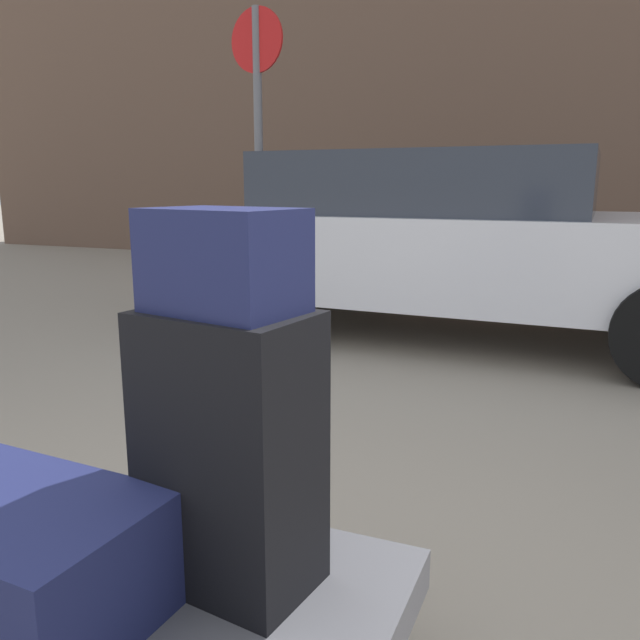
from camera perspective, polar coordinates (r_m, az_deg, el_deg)
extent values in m
cube|color=#4C4C51|center=(1.59, -18.37, -23.04)|extent=(1.22, 0.82, 0.10)
cylinder|color=black|center=(2.09, -21.97, -19.56)|extent=(0.24, 0.06, 0.24)
cube|color=black|center=(1.39, -8.03, -11.41)|extent=(0.38, 0.29, 0.60)
cube|color=#191E47|center=(1.50, -26.20, -18.06)|extent=(0.65, 0.40, 0.25)
cube|color=#191E47|center=(1.28, -8.55, 5.22)|extent=(0.33, 0.26, 0.20)
cube|color=silver|center=(5.16, 12.17, 5.65)|extent=(4.33, 1.88, 0.64)
cube|color=#2D333D|center=(5.19, 9.68, 11.87)|extent=(2.44, 1.63, 0.46)
cylinder|color=black|center=(6.43, 1.10, 4.24)|extent=(0.64, 0.23, 0.64)
cylinder|color=black|center=(4.92, -6.52, 1.77)|extent=(0.64, 0.23, 0.64)
cylinder|color=slate|center=(5.45, -5.41, 12.87)|extent=(0.07, 0.07, 2.55)
cylinder|color=red|center=(5.57, -5.64, 23.48)|extent=(0.50, 0.10, 0.50)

